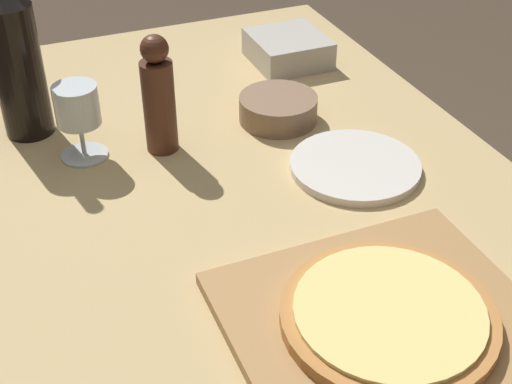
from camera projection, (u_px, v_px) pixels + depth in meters
The scene contains 9 objects.
dining_table at pixel (264, 269), 1.11m from camera, with size 0.91×1.58×0.74m.
cutting_board at pixel (387, 327), 0.88m from camera, with size 0.38×0.35×0.02m.
pizza at pixel (389, 315), 0.87m from camera, with size 0.27×0.27×0.02m.
wine_bottle at pixel (16, 59), 1.20m from camera, with size 0.09×0.09×0.34m.
pepper_mill at pixel (159, 97), 1.18m from camera, with size 0.05×0.05×0.21m.
wine_glass at pixel (77, 109), 1.16m from camera, with size 0.08×0.08×0.13m.
small_bowl at pixel (278, 109), 1.30m from camera, with size 0.14×0.14×0.05m.
dinner_plate at pixel (355, 166), 1.18m from camera, with size 0.22×0.22×0.01m.
food_container at pixel (288, 49), 1.50m from camera, with size 0.15×0.16×0.06m.
Camera 1 is at (-0.33, -0.77, 1.39)m, focal length 50.00 mm.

